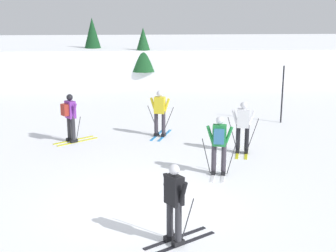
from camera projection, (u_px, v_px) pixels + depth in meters
name	position (u px, v px, depth m)	size (l,w,h in m)	color
ground_plane	(150.00, 204.00, 11.71)	(120.00, 120.00, 0.00)	white
far_snow_ridge	(143.00, 61.00, 31.12)	(80.00, 6.76, 2.01)	white
skier_black	(174.00, 202.00, 9.59)	(1.54, 1.19, 1.71)	black
skier_yellow	(160.00, 112.00, 17.30)	(0.95, 1.63, 1.71)	#237AC6
skier_white	(243.00, 126.00, 15.38)	(0.98, 1.64, 1.71)	gold
skier_purple	(70.00, 116.00, 16.57)	(1.50, 1.27, 1.71)	gold
skier_green	(219.00, 143.00, 13.41)	(0.98, 1.64, 1.71)	silver
trail_marker_pole	(282.00, 95.00, 19.23)	(0.06, 0.06, 2.32)	black
conifer_far_left	(93.00, 45.00, 29.22)	(1.79, 1.79, 3.83)	#513823
conifer_far_right	(143.00, 50.00, 28.00)	(1.53, 1.53, 3.32)	#513823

